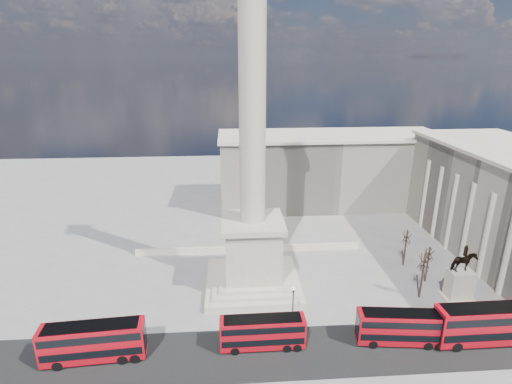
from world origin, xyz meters
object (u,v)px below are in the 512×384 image
Objects in this scene: red_bus_d at (487,324)px; victorian_lamp at (293,304)px; nelsons_column at (253,206)px; red_bus_a at (94,342)px; pedestrian_walking at (467,314)px; pedestrian_crossing at (379,321)px; red_bus_c at (402,327)px; red_bus_b at (263,332)px; equestrian_statue at (460,281)px; pedestrian_standing at (420,322)px.

red_bus_d is 23.38m from victorian_lamp.
nelsons_column reaches higher than red_bus_a.
pedestrian_walking is at bearing 1.10° from red_bus_a.
nelsons_column reaches higher than victorian_lamp.
red_bus_c is at bearing 169.91° from pedestrian_crossing.
red_bus_b is (19.38, 0.69, -0.30)m from red_bus_a.
nelsons_column is 5.76× the size of equestrian_statue.
victorian_lamp is at bearing -66.97° from nelsons_column.
red_bus_a reaches higher than pedestrian_crossing.
red_bus_d reaches higher than pedestrian_walking.
nelsons_column reaches higher than red_bus_d.
pedestrian_crossing is at bearing -3.08° from victorian_lamp.
red_bus_a is at bearing -32.11° from pedestrian_standing.
red_bus_d is 9.13m from equestrian_statue.
red_bus_a is 46.40m from red_bus_d.
pedestrian_walking is 12.22m from pedestrian_crossing.
nelsons_column is 26.18m from red_bus_a.
pedestrian_crossing is at bearing 170.49° from pedestrian_walking.
pedestrian_walking is (10.74, 3.97, -1.51)m from red_bus_c.
red_bus_b is at bearing -164.56° from equestrian_statue.
pedestrian_standing is 5.19m from pedestrian_crossing.
nelsons_column reaches higher than pedestrian_crossing.
pedestrian_crossing is at bearing -159.17° from equestrian_statue.
red_bus_a is 1.94× the size of victorian_lamp.
equestrian_statue is (1.69, 8.97, 0.39)m from red_bus_d.
pedestrian_crossing is at bearing 120.57° from red_bus_c.
red_bus_a reaches higher than pedestrian_walking.
nelsons_column is 31.28m from equestrian_statue.
red_bus_a is 19.39m from red_bus_b.
red_bus_c is 13.37m from victorian_lamp.
red_bus_c is (36.20, 0.28, -0.18)m from red_bus_a.
red_bus_b is 16.83m from red_bus_c.
red_bus_c is at bearing 0.82° from pedestrian_standing.
pedestrian_crossing is at bearing 1.76° from red_bus_a.
victorian_lamp is 11.60m from pedestrian_crossing.
red_bus_d is (10.20, -0.62, 0.38)m from red_bus_c.
red_bus_c is 1.80× the size of victorian_lamp.
victorian_lamp reaches higher than pedestrian_standing.
red_bus_c is at bearing -39.85° from nelsons_column.
pedestrian_walking is (27.56, 3.56, -1.39)m from red_bus_b.
red_bus_c is 7.12× the size of pedestrian_standing.
red_bus_d is 1.43× the size of equestrian_statue.
red_bus_a is at bearing 61.66° from pedestrian_crossing.
nelsons_column is 17.61m from red_bus_b.
pedestrian_walking is (-1.15, -4.38, -2.27)m from equestrian_statue.
red_bus_c is at bearing -16.92° from victorian_lamp.
pedestrian_crossing is (15.72, -11.07, -12.08)m from nelsons_column.
red_bus_a is at bearing 172.36° from pedestrian_walking.
pedestrian_crossing is (-13.35, -5.08, -2.18)m from equestrian_statue.
red_bus_d is 7.38× the size of pedestrian_crossing.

